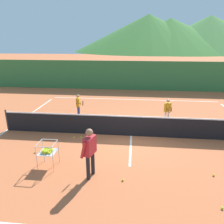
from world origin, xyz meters
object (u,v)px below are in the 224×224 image
object	(u,v)px
student_0	(78,103)
tennis_ball_2	(123,180)
ball_cart	(47,151)
tennis_ball_5	(74,137)
tennis_ball_8	(35,152)
tennis_ball_7	(222,208)
tennis_ball_3	(81,137)
student_1	(168,109)
instructor	(90,149)
tennis_ball_4	(214,175)
tennis_net	(132,126)

from	to	relation	value
student_0	tennis_ball_2	size ratio (longest dim) A/B	18.90
ball_cart	tennis_ball_5	size ratio (longest dim) A/B	13.22
tennis_ball_8	ball_cart	bearing A→B (deg)	-42.66
student_0	tennis_ball_8	world-z (taller)	student_0
tennis_ball_7	tennis_ball_3	bearing A→B (deg)	141.07
student_1	tennis_ball_7	size ratio (longest dim) A/B	19.24
instructor	student_1	bearing A→B (deg)	58.50
ball_cart	tennis_ball_3	bearing A→B (deg)	76.25
tennis_ball_3	tennis_ball_7	distance (m)	6.04
tennis_ball_3	tennis_ball_7	world-z (taller)	same
tennis_ball_4	tennis_ball_8	xyz separation A→B (m)	(-6.42, 0.79, 0.00)
student_0	tennis_net	bearing A→B (deg)	-37.59
instructor	tennis_ball_4	size ratio (longest dim) A/B	24.40
instructor	tennis_ball_4	world-z (taller)	instructor
tennis_ball_3	tennis_ball_4	world-z (taller)	same
tennis_ball_7	tennis_ball_8	size ratio (longest dim) A/B	1.00
tennis_ball_2	tennis_ball_5	bearing A→B (deg)	129.67
tennis_ball_7	tennis_ball_8	distance (m)	6.55
student_1	tennis_ball_7	bearing A→B (deg)	-84.15
tennis_ball_4	tennis_ball_3	bearing A→B (deg)	154.91
student_0	ball_cart	xyz separation A→B (m)	(0.24, -5.15, -0.18)
tennis_ball_2	tennis_net	bearing A→B (deg)	86.70
instructor	ball_cart	xyz separation A→B (m)	(-1.58, 0.41, -0.40)
instructor	student_0	bearing A→B (deg)	108.11
instructor	ball_cart	bearing A→B (deg)	165.48
ball_cart	tennis_net	bearing A→B (deg)	44.74
student_1	tennis_ball_4	world-z (taller)	student_1
instructor	tennis_ball_5	xyz separation A→B (m)	(-1.31, 2.70, -0.96)
instructor	student_0	distance (m)	5.86
student_1	tennis_net	bearing A→B (deg)	-135.28
student_0	tennis_ball_8	bearing A→B (deg)	-98.25
tennis_ball_3	tennis_net	bearing A→B (deg)	11.43
ball_cart	tennis_ball_3	world-z (taller)	ball_cart
tennis_ball_3	tennis_ball_5	bearing A→B (deg)	-171.15
tennis_ball_5	tennis_ball_8	xyz separation A→B (m)	(-1.14, -1.49, 0.00)
tennis_net	instructor	bearing A→B (deg)	-111.23
tennis_ball_7	tennis_ball_5	bearing A→B (deg)	143.17
tennis_ball_2	tennis_ball_4	distance (m)	2.97
student_1	tennis_ball_2	size ratio (longest dim) A/B	19.24
tennis_ball_3	instructor	bearing A→B (deg)	-69.96
tennis_ball_2	tennis_ball_8	size ratio (longest dim) A/B	1.00
student_0	tennis_ball_8	size ratio (longest dim) A/B	18.90
ball_cart	tennis_ball_8	bearing A→B (deg)	137.34
tennis_ball_3	tennis_ball_8	size ratio (longest dim) A/B	1.00
tennis_ball_7	student_1	bearing A→B (deg)	95.85
ball_cart	tennis_ball_8	xyz separation A→B (m)	(-0.87, 0.81, -0.56)
instructor	ball_cart	world-z (taller)	instructor
tennis_net	tennis_ball_2	world-z (taller)	tennis_net
ball_cart	student_1	bearing A→B (deg)	44.74
tennis_ball_4	tennis_ball_8	bearing A→B (deg)	172.97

